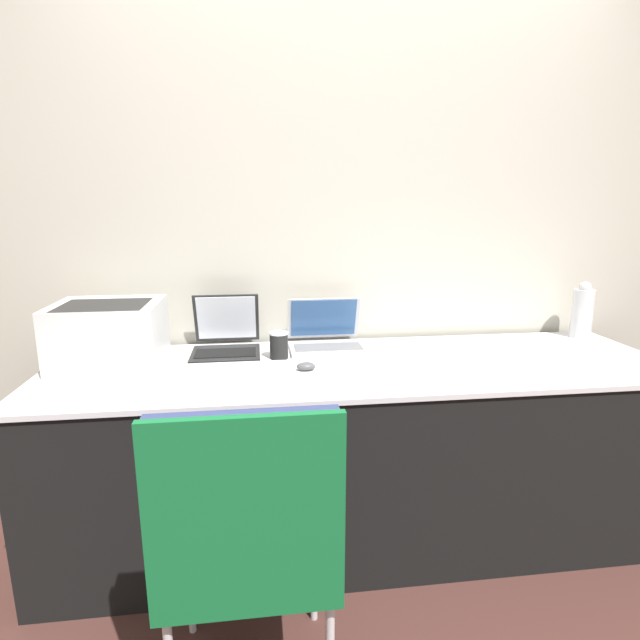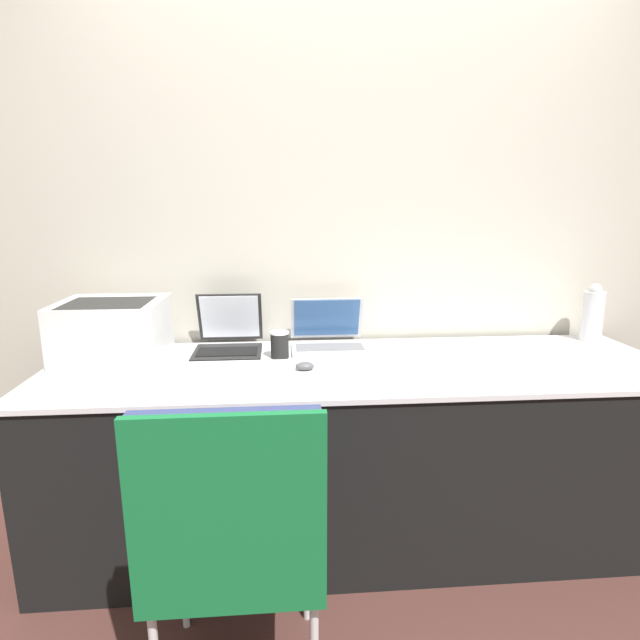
% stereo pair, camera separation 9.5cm
% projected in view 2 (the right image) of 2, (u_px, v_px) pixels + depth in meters
% --- Properties ---
extents(ground_plane, '(14.00, 14.00, 0.00)m').
position_uv_depth(ground_plane, '(374.00, 592.00, 1.86)').
color(ground_plane, '#472823').
extents(wall_back, '(8.00, 0.05, 2.60)m').
position_uv_depth(wall_back, '(349.00, 229.00, 2.36)').
color(wall_back, '#B7B2A3').
rests_on(wall_back, ground_plane).
extents(table, '(2.56, 0.77, 0.77)m').
position_uv_depth(table, '(360.00, 450.00, 2.14)').
color(table, black).
rests_on(table, ground_plane).
extents(printer, '(0.41, 0.36, 0.26)m').
position_uv_depth(printer, '(113.00, 329.00, 2.05)').
color(printer, silver).
rests_on(printer, table).
extents(laptop_left, '(0.29, 0.33, 0.25)m').
position_uv_depth(laptop_left, '(229.00, 339.00, 2.22)').
color(laptop_left, black).
rests_on(laptop_left, table).
extents(laptop_right, '(0.34, 0.29, 0.22)m').
position_uv_depth(laptop_right, '(329.00, 337.00, 2.28)').
color(laptop_right, '#B7B7BC').
rests_on(laptop_right, table).
extents(external_keyboard, '(0.46, 0.12, 0.02)m').
position_uv_depth(external_keyboard, '(231.00, 368.00, 1.97)').
color(external_keyboard, silver).
rests_on(external_keyboard, table).
extents(coffee_cup, '(0.08, 0.08, 0.12)m').
position_uv_depth(coffee_cup, '(280.00, 345.00, 2.12)').
color(coffee_cup, black).
rests_on(coffee_cup, table).
extents(mouse, '(0.08, 0.05, 0.03)m').
position_uv_depth(mouse, '(305.00, 366.00, 1.97)').
color(mouse, '#4C4C51').
rests_on(mouse, table).
extents(metal_pitcher, '(0.10, 0.10, 0.28)m').
position_uv_depth(metal_pitcher, '(593.00, 315.00, 2.38)').
color(metal_pitcher, silver).
rests_on(metal_pitcher, table).
extents(chair, '(0.47, 0.43, 0.95)m').
position_uv_depth(chair, '(233.00, 529.00, 1.30)').
color(chair, navy).
rests_on(chair, ground_plane).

